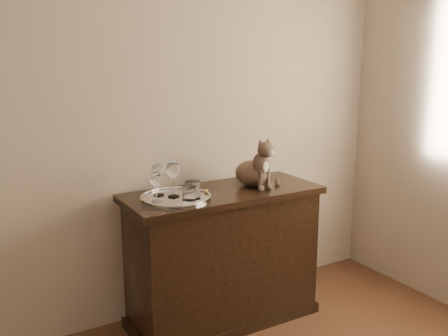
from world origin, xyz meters
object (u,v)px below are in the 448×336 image
at_px(wine_glass_d, 173,179).
at_px(tumbler_a, 193,190).
at_px(cat, 253,161).
at_px(wine_glass_a, 159,179).
at_px(tray, 176,198).
at_px(tumbler_b, 189,195).
at_px(wine_glass_c, 156,187).
at_px(sideboard, 223,257).

relative_size(wine_glass_d, tumbler_a, 2.11).
bearing_deg(wine_glass_d, cat, 1.04).
xyz_separation_m(wine_glass_d, cat, (0.55, 0.01, 0.04)).
relative_size(wine_glass_a, tumbler_a, 1.96).
relative_size(tray, tumbler_b, 4.81).
distance_m(tumbler_a, tumbler_b, 0.08).
bearing_deg(wine_glass_d, tray, -69.12).
distance_m(tray, cat, 0.56).
distance_m(wine_glass_a, wine_glass_d, 0.09).
relative_size(tray, cat, 1.27).
relative_size(wine_glass_c, wine_glass_d, 0.81).
bearing_deg(tumbler_b, tray, 98.64).
bearing_deg(sideboard, tumbler_a, -160.82).
bearing_deg(tumbler_a, cat, 11.75).
height_order(wine_glass_a, wine_glass_c, wine_glass_a).
relative_size(wine_glass_a, cat, 0.62).
xyz_separation_m(sideboard, cat, (0.22, 0.01, 0.58)).
bearing_deg(tray, wine_glass_d, 110.88).
distance_m(wine_glass_c, cat, 0.67).
height_order(tray, tumbler_b, tumbler_b).
relative_size(sideboard, tumbler_b, 14.42).
height_order(sideboard, wine_glass_c, wine_glass_c).
bearing_deg(sideboard, wine_glass_d, 179.63).
bearing_deg(sideboard, tray, -177.42).
relative_size(tumbler_a, cat, 0.32).
bearing_deg(tumbler_a, wine_glass_a, 131.71).
xyz_separation_m(sideboard, wine_glass_c, (-0.45, -0.04, 0.52)).
height_order(tray, wine_glass_c, wine_glass_c).
bearing_deg(tumbler_a, sideboard, 19.18).
distance_m(sideboard, tray, 0.53).
xyz_separation_m(tray, tumbler_b, (0.02, -0.13, 0.05)).
xyz_separation_m(tumbler_a, cat, (0.47, 0.10, 0.10)).
height_order(tray, cat, cat).
bearing_deg(wine_glass_c, tumbler_a, -13.82).
height_order(sideboard, tumbler_a, tumbler_a).
distance_m(sideboard, cat, 0.62).
bearing_deg(wine_glass_a, cat, -5.48).
distance_m(wine_glass_c, tumbler_a, 0.21).
bearing_deg(wine_glass_c, wine_glass_a, 59.77).
relative_size(tumbler_b, cat, 0.26).
distance_m(wine_glass_a, cat, 0.61).
distance_m(tray, tumbler_a, 0.11).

